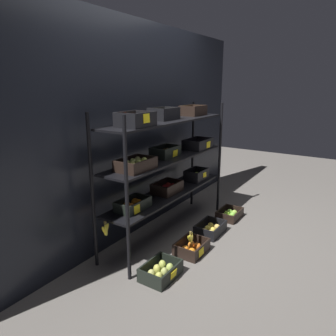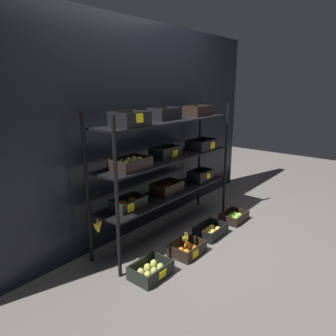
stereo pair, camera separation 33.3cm
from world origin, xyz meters
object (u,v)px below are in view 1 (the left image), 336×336
(crate_ground_apple_green, at_px, (230,215))
(banana_bunch_loose, at_px, (191,238))
(crate_ground_pear, at_px, (161,272))
(crate_ground_orange, at_px, (192,248))
(display_rack, at_px, (168,157))
(crate_ground_apple_gold, at_px, (210,229))

(crate_ground_apple_green, relative_size, banana_bunch_loose, 2.83)
(crate_ground_pear, height_order, crate_ground_orange, crate_ground_pear)
(display_rack, distance_m, crate_ground_apple_green, 1.21)
(display_rack, xyz_separation_m, banana_bunch_loose, (-0.26, -0.44, -0.71))
(display_rack, relative_size, crate_ground_orange, 5.83)
(banana_bunch_loose, bearing_deg, crate_ground_pear, 176.23)
(display_rack, relative_size, crate_ground_apple_green, 5.61)
(banana_bunch_loose, bearing_deg, crate_ground_apple_gold, 3.06)
(crate_ground_orange, xyz_separation_m, crate_ground_apple_green, (0.99, 0.00, -0.00))
(crate_ground_apple_green, bearing_deg, crate_ground_orange, -179.82)
(display_rack, xyz_separation_m, crate_ground_orange, (-0.23, -0.43, -0.83))
(crate_ground_pear, bearing_deg, crate_ground_apple_gold, -0.21)
(crate_ground_pear, bearing_deg, display_rack, 28.93)
(crate_ground_orange, bearing_deg, crate_ground_apple_green, 0.18)
(crate_ground_apple_gold, relative_size, crate_ground_apple_green, 1.05)
(crate_ground_orange, height_order, banana_bunch_loose, banana_bunch_loose)
(crate_ground_pear, bearing_deg, crate_ground_apple_green, -0.94)
(banana_bunch_loose, bearing_deg, crate_ground_orange, 6.62)
(crate_ground_apple_green, bearing_deg, crate_ground_apple_gold, 177.67)
(crate_ground_orange, relative_size, crate_ground_apple_gold, 0.91)
(display_rack, height_order, banana_bunch_loose, display_rack)
(display_rack, bearing_deg, crate_ground_apple_green, -29.57)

